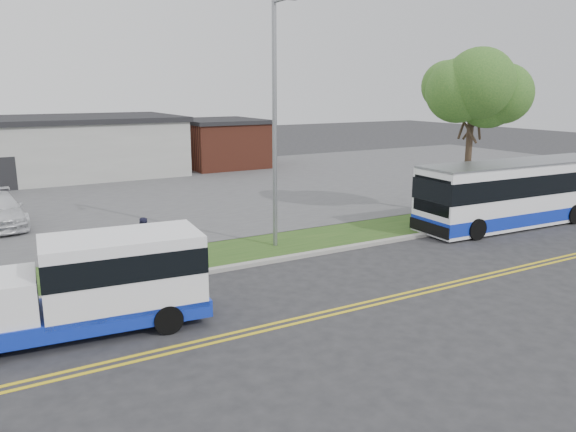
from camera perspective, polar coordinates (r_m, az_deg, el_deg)
ground at (r=19.32m, az=-5.19°, el=-6.44°), size 140.00×140.00×0.00m
lane_line_north at (r=16.13m, az=0.62°, el=-10.40°), size 70.00×0.12×0.01m
lane_line_south at (r=15.89m, az=1.18°, el=-10.77°), size 70.00×0.12×0.01m
curb at (r=20.25m, az=-6.50°, el=-5.33°), size 80.00×0.30×0.15m
verge at (r=21.85m, az=-8.38°, el=-4.08°), size 80.00×3.30×0.10m
parking_lot at (r=35.03m, az=-16.89°, el=1.94°), size 80.00×25.00×0.10m
brick_wing at (r=46.48m, az=-6.88°, el=7.37°), size 6.30×7.30×3.90m
tree_east at (r=29.11m, az=18.27°, el=11.93°), size 5.20×5.20×8.33m
streetlight_near at (r=22.05m, az=-1.28°, el=9.91°), size 0.35×1.53×9.50m
shuttle_bus at (r=15.82m, az=-18.72°, el=-6.29°), size 6.85×2.76×2.56m
transit_bus at (r=28.69m, az=22.40°, el=2.19°), size 10.98×2.98×3.02m
pedestrian at (r=21.23m, az=-14.51°, el=-2.36°), size 0.72×0.72×1.69m
grocery_bag_left at (r=21.12m, az=-15.01°, el=-4.41°), size 0.32×0.32×0.32m
grocery_bag_right at (r=21.73m, az=-13.82°, el=-3.85°), size 0.32×0.32×0.32m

